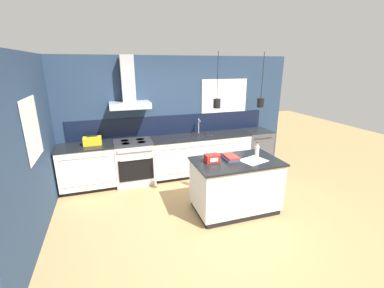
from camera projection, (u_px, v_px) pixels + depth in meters
name	position (u px, v px, depth m)	size (l,w,h in m)	color
ground_plane	(204.00, 216.00, 4.28)	(16.00, 16.00, 0.00)	tan
wall_back	(170.00, 115.00, 5.67)	(5.60, 2.12, 2.60)	navy
wall_left	(34.00, 143.00, 3.79)	(0.08, 3.80, 2.60)	navy
counter_run_left	(88.00, 167.00, 5.12)	(1.06, 0.64, 0.91)	black
counter_run_sink	(201.00, 154.00, 5.84)	(2.21, 0.64, 1.25)	black
oven_range	(134.00, 162.00, 5.39)	(0.79, 0.66, 0.91)	#B5B5BA
dishwasher	(255.00, 148.00, 6.27)	(0.63, 0.65, 0.91)	#4C4C51
kitchen_island	(235.00, 185.00, 4.34)	(1.43, 0.86, 0.91)	black
bottle_on_island	(257.00, 153.00, 4.21)	(0.07, 0.07, 0.30)	silver
book_stack	(230.00, 157.00, 4.26)	(0.22, 0.34, 0.07)	#335684
red_supply_box	(212.00, 158.00, 4.14)	(0.23, 0.17, 0.12)	red
paper_pile	(253.00, 160.00, 4.21)	(0.48, 0.43, 0.01)	silver
yellow_toolbox	(92.00, 141.00, 5.00)	(0.34, 0.18, 0.19)	gold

